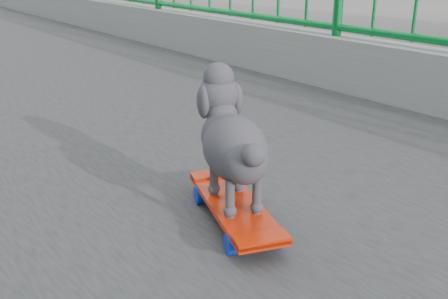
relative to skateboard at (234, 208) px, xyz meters
name	(u,v)px	position (x,y,z in m)	size (l,w,h in m)	color
skateboard	(234,208)	(0.00, 0.00, 0.00)	(0.31, 0.52, 0.07)	red
poodle	(232,140)	(0.01, 0.02, 0.21)	(0.26, 0.40, 0.35)	#312E34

